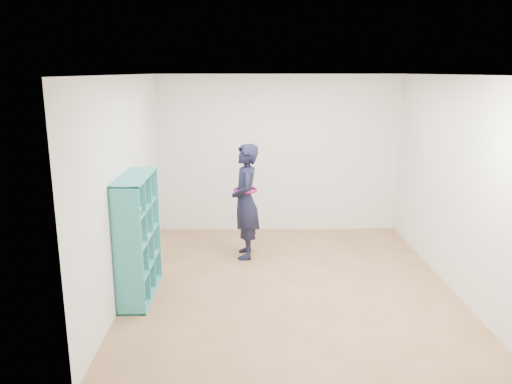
{
  "coord_description": "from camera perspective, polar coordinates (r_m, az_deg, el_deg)",
  "views": [
    {
      "loc": [
        -0.55,
        -5.92,
        2.64
      ],
      "look_at": [
        -0.42,
        0.3,
        1.13
      ],
      "focal_mm": 35.0,
      "sensor_mm": 36.0,
      "label": 1
    }
  ],
  "objects": [
    {
      "name": "wall_front",
      "position": [
        3.95,
        6.92,
        -6.33
      ],
      "size": [
        4.0,
        0.02,
        2.6
      ],
      "primitive_type": "cube",
      "color": "silver",
      "rests_on": "floor"
    },
    {
      "name": "bookshelf",
      "position": [
        6.08,
        -13.54,
        -5.16
      ],
      "size": [
        0.32,
        1.11,
        1.47
      ],
      "color": "teal",
      "rests_on": "floor"
    },
    {
      "name": "wall_back",
      "position": [
        8.3,
        2.66,
        4.32
      ],
      "size": [
        4.0,
        0.02,
        2.6
      ],
      "primitive_type": "cube",
      "color": "silver",
      "rests_on": "floor"
    },
    {
      "name": "floor",
      "position": [
        6.51,
        3.84,
        -10.34
      ],
      "size": [
        4.5,
        4.5,
        0.0
      ],
      "primitive_type": "plane",
      "color": "brown",
      "rests_on": "ground"
    },
    {
      "name": "wall_left",
      "position": [
        6.24,
        -14.58,
        0.79
      ],
      "size": [
        0.02,
        4.5,
        2.6
      ],
      "primitive_type": "cube",
      "color": "silver",
      "rests_on": "floor"
    },
    {
      "name": "ceiling",
      "position": [
        5.95,
        4.24,
        13.21
      ],
      "size": [
        4.5,
        4.5,
        0.0
      ],
      "primitive_type": "plane",
      "color": "white",
      "rests_on": "wall_back"
    },
    {
      "name": "wall_right",
      "position": [
        6.58,
        21.64,
        0.91
      ],
      "size": [
        0.02,
        4.5,
        2.6
      ],
      "primitive_type": "cube",
      "color": "silver",
      "rests_on": "floor"
    },
    {
      "name": "person",
      "position": [
        7.13,
        -1.21,
        -1.08
      ],
      "size": [
        0.42,
        0.62,
        1.66
      ],
      "rotation": [
        0.0,
        0.0,
        -1.53
      ],
      "color": "black",
      "rests_on": "floor"
    },
    {
      "name": "smartphone",
      "position": [
        7.17,
        -2.33,
        -0.1
      ],
      "size": [
        0.04,
        0.1,
        0.13
      ],
      "rotation": [
        0.46,
        0.0,
        0.32
      ],
      "color": "silver",
      "rests_on": "person"
    }
  ]
}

